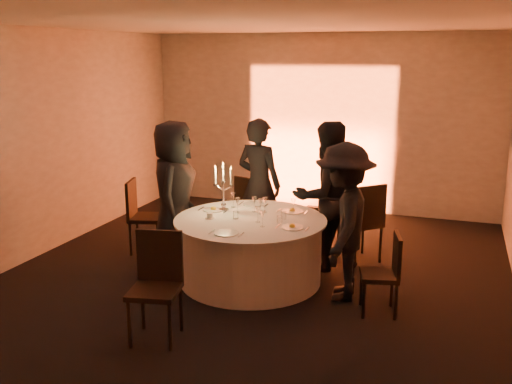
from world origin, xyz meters
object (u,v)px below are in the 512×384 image
(chair_left, at_px, (140,212))
(guest_left, at_px, (174,193))
(candelabra, at_px, (223,194))
(guest_right, at_px, (344,222))
(banquet_table, at_px, (250,250))
(guest_back_right, at_px, (326,196))
(chair_back_right, at_px, (364,218))
(coffee_cup, at_px, (210,216))
(chair_right, at_px, (386,270))
(chair_back_left, at_px, (250,203))
(chair_front, at_px, (157,279))
(guest_back_left, at_px, (259,184))

(chair_left, relative_size, guest_left, 0.54)
(chair_left, distance_m, candelabra, 1.42)
(guest_right, distance_m, candelabra, 1.60)
(banquet_table, height_order, guest_back_right, guest_back_right)
(chair_back_right, relative_size, candelabra, 1.72)
(coffee_cup, bearing_deg, chair_right, -6.01)
(guest_right, bearing_deg, chair_back_left, -139.46)
(chair_back_right, bearing_deg, chair_back_left, -60.92)
(chair_back_left, bearing_deg, guest_left, 85.00)
(banquet_table, bearing_deg, chair_back_left, 110.14)
(chair_back_left, bearing_deg, chair_left, 61.64)
(banquet_table, distance_m, chair_back_left, 1.70)
(chair_back_right, relative_size, chair_front, 1.02)
(guest_left, bearing_deg, banquet_table, -118.84)
(chair_left, bearing_deg, banquet_table, -121.66)
(chair_right, bearing_deg, chair_front, -71.86)
(chair_right, distance_m, chair_front, 2.35)
(guest_left, height_order, coffee_cup, guest_left)
(banquet_table, xyz_separation_m, guest_back_right, (0.73, 0.74, 0.55))
(chair_back_right, bearing_deg, chair_left, -33.09)
(banquet_table, xyz_separation_m, guest_left, (-1.15, 0.30, 0.54))
(chair_front, height_order, guest_left, guest_left)
(chair_back_left, height_order, guest_back_right, guest_back_right)
(coffee_cup, bearing_deg, chair_front, -86.38)
(chair_front, xyz_separation_m, guest_left, (-0.78, 1.88, 0.34))
(chair_back_left, relative_size, guest_right, 0.53)
(chair_front, distance_m, coffee_cup, 1.47)
(banquet_table, bearing_deg, candelabra, 151.26)
(chair_right, bearing_deg, candelabra, -119.48)
(chair_back_left, xyz_separation_m, guest_left, (-0.57, -1.29, 0.41))
(guest_back_right, xyz_separation_m, coffee_cup, (-1.19, -0.88, -0.13))
(guest_back_left, xyz_separation_m, candelabra, (-0.15, -0.92, 0.07))
(chair_right, xyz_separation_m, guest_back_right, (-0.90, 1.10, 0.45))
(guest_back_left, bearing_deg, guest_right, 152.80)
(chair_left, bearing_deg, coffee_cup, -131.63)
(guest_left, relative_size, guest_back_left, 1.02)
(guest_left, bearing_deg, chair_right, -117.60)
(banquet_table, xyz_separation_m, chair_right, (1.63, -0.36, 0.10))
(guest_back_left, relative_size, guest_back_right, 0.98)
(chair_left, xyz_separation_m, chair_front, (1.40, -2.06, 0.02))
(chair_left, distance_m, guest_right, 2.97)
(guest_back_left, xyz_separation_m, guest_right, (1.42, -1.25, -0.04))
(chair_left, relative_size, guest_back_right, 0.54)
(guest_back_right, height_order, coffee_cup, guest_back_right)
(chair_right, distance_m, candelabra, 2.22)
(chair_front, bearing_deg, guest_back_right, 52.85)
(banquet_table, relative_size, coffee_cup, 16.36)
(chair_back_left, xyz_separation_m, chair_back_right, (1.76, -0.52, 0.08))
(candelabra, bearing_deg, chair_front, -87.71)
(guest_back_right, bearing_deg, chair_back_right, 171.98)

